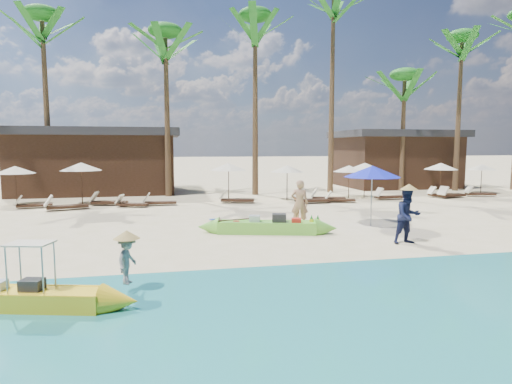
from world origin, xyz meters
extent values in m
plane|color=beige|center=(0.00, 0.00, 0.00)|extent=(240.00, 240.00, 0.00)
cube|color=tan|center=(0.00, -5.00, 0.00)|extent=(240.00, 4.50, 0.01)
cube|color=#72D440|center=(0.02, 1.68, 0.21)|extent=(3.56, 1.60, 0.42)
cube|color=white|center=(0.02, 1.68, 0.23)|extent=(3.04, 1.28, 0.19)
cube|color=#262628|center=(0.45, 1.57, 0.52)|extent=(0.58, 0.50, 0.39)
cube|color=silver|center=(-0.39, 1.85, 0.48)|extent=(0.46, 0.42, 0.31)
cube|color=red|center=(1.02, 1.36, 0.45)|extent=(0.39, 0.35, 0.24)
cylinder|color=red|center=(-1.03, 2.02, 0.37)|extent=(0.24, 0.24, 0.10)
cylinder|color=#262628|center=(-1.32, 1.99, 0.37)|extent=(0.22, 0.22, 0.09)
sphere|color=tan|center=(-1.63, 2.12, 0.42)|extent=(0.20, 0.20, 0.20)
cylinder|color=yellow|center=(1.59, 1.36, 0.42)|extent=(0.15, 0.15, 0.20)
cylinder|color=yellow|center=(1.80, 1.30, 0.42)|extent=(0.15, 0.15, 0.20)
cube|color=yellow|center=(-6.18, -4.35, 0.19)|extent=(3.17, 1.41, 0.37)
cube|color=white|center=(-6.18, -4.35, 0.21)|extent=(2.71, 1.12, 0.17)
cube|color=#262628|center=(-5.99, -4.40, 0.44)|extent=(0.46, 0.40, 0.29)
cube|color=beige|center=(-5.99, -4.40, 1.28)|extent=(0.90, 0.72, 0.03)
imported|color=tan|center=(1.53, 2.59, 0.92)|extent=(0.78, 0.65, 1.83)
imported|color=#161C3E|center=(4.05, -0.82, 0.90)|extent=(0.92, 0.74, 1.80)
imported|color=gray|center=(-4.30, -3.76, 0.70)|extent=(0.59, 0.76, 1.04)
cylinder|color=#99999E|center=(4.36, 2.29, 1.15)|extent=(0.05, 0.05, 2.29)
cone|color=#1623D5|center=(4.36, 2.29, 2.14)|extent=(2.19, 2.19, 0.45)
cylinder|color=#361F16|center=(-11.30, 11.72, 1.01)|extent=(0.05, 0.05, 2.02)
cone|color=beige|center=(-11.30, 11.72, 1.87)|extent=(2.02, 2.02, 0.40)
cube|color=#361F16|center=(-10.02, 10.25, 0.14)|extent=(1.71, 0.86, 0.12)
cube|color=beige|center=(-10.72, 10.09, 0.43)|extent=(0.47, 0.59, 0.48)
cube|color=#361F16|center=(-8.25, 9.23, 0.17)|extent=(1.99, 1.13, 0.13)
cube|color=beige|center=(-9.05, 8.99, 0.50)|extent=(0.58, 0.71, 0.55)
cylinder|color=#361F16|center=(-7.96, 11.42, 1.09)|extent=(0.05, 0.05, 2.18)
cone|color=beige|center=(-7.96, 11.42, 2.03)|extent=(2.18, 2.18, 0.44)
cube|color=#361F16|center=(-6.44, 10.51, 0.16)|extent=(1.88, 0.89, 0.13)
cube|color=beige|center=(-7.22, 10.65, 0.48)|extent=(0.50, 0.65, 0.53)
cube|color=#361F16|center=(-5.20, 9.61, 0.14)|extent=(1.65, 0.98, 0.11)
cube|color=beige|center=(-5.86, 9.83, 0.42)|extent=(0.49, 0.59, 0.46)
cylinder|color=#361F16|center=(0.00, 11.11, 1.05)|extent=(0.05, 0.05, 2.11)
cone|color=beige|center=(0.00, 11.11, 1.96)|extent=(2.11, 2.11, 0.42)
cube|color=#361F16|center=(-3.80, 9.99, 0.14)|extent=(1.67, 0.61, 0.12)
cube|color=beige|center=(-4.52, 10.03, 0.43)|extent=(0.39, 0.55, 0.48)
cylinder|color=#361F16|center=(3.39, 10.86, 0.98)|extent=(0.05, 0.05, 1.96)
cone|color=beige|center=(3.39, 10.86, 1.82)|extent=(1.96, 1.96, 0.39)
cube|color=#361F16|center=(0.34, 10.09, 0.16)|extent=(1.89, 1.04, 0.13)
cube|color=beige|center=(-0.42, 10.31, 0.48)|extent=(0.54, 0.67, 0.52)
cube|color=#361F16|center=(4.34, 9.12, 0.16)|extent=(1.88, 0.66, 0.13)
cube|color=beige|center=(3.51, 9.10, 0.49)|extent=(0.44, 0.61, 0.54)
cylinder|color=#361F16|center=(7.31, 11.05, 0.96)|extent=(0.05, 0.05, 1.91)
cone|color=beige|center=(7.31, 11.05, 1.78)|extent=(1.91, 1.91, 0.38)
cube|color=#361F16|center=(5.58, 9.85, 0.16)|extent=(1.95, 1.10, 0.13)
cube|color=beige|center=(4.79, 10.08, 0.49)|extent=(0.57, 0.70, 0.54)
cube|color=#361F16|center=(6.03, 9.18, 0.14)|extent=(1.64, 0.95, 0.11)
cube|color=beige|center=(5.38, 9.39, 0.41)|extent=(0.49, 0.59, 0.45)
cylinder|color=#361F16|center=(8.31, 11.00, 1.03)|extent=(0.05, 0.05, 2.06)
cone|color=beige|center=(8.31, 11.00, 1.91)|extent=(2.06, 2.06, 0.41)
cube|color=#361F16|center=(9.37, 9.79, 0.16)|extent=(1.78, 0.64, 0.12)
cube|color=beige|center=(8.60, 9.76, 0.47)|extent=(0.42, 0.58, 0.51)
cylinder|color=#361F16|center=(13.06, 10.41, 1.02)|extent=(0.05, 0.05, 2.04)
cone|color=beige|center=(13.06, 10.41, 1.90)|extent=(2.04, 2.04, 0.41)
cube|color=#361F16|center=(13.19, 10.32, 0.15)|extent=(1.67, 0.61, 0.12)
cube|color=beige|center=(12.46, 10.36, 0.44)|extent=(0.39, 0.55, 0.48)
cube|color=#361F16|center=(13.48, 9.79, 0.16)|extent=(1.89, 1.02, 0.13)
cube|color=beige|center=(12.70, 9.59, 0.48)|extent=(0.54, 0.67, 0.53)
cylinder|color=#361F16|center=(17.02, 11.67, 0.94)|extent=(0.05, 0.05, 1.88)
cone|color=beige|center=(17.02, 11.67, 1.75)|extent=(1.88, 1.88, 0.38)
cube|color=#361F16|center=(15.75, 10.14, 0.15)|extent=(1.78, 0.92, 0.12)
cube|color=beige|center=(15.02, 10.30, 0.45)|extent=(0.50, 0.62, 0.50)
cone|color=brown|center=(-10.45, 15.08, 5.45)|extent=(0.40, 0.40, 10.89)
ellipsoid|color=#1C6F1B|center=(-10.45, 15.08, 10.89)|extent=(2.08, 2.08, 0.88)
cone|color=brown|center=(-3.36, 14.27, 5.04)|extent=(0.40, 0.40, 10.08)
ellipsoid|color=#1C6F1B|center=(-3.36, 14.27, 10.08)|extent=(2.08, 2.08, 0.88)
cone|color=brown|center=(2.15, 14.01, 5.63)|extent=(0.40, 0.40, 11.26)
ellipsoid|color=#1C6F1B|center=(2.15, 14.01, 11.26)|extent=(2.08, 2.08, 0.88)
cone|color=brown|center=(7.45, 14.38, 6.58)|extent=(0.40, 0.40, 13.16)
cone|color=brown|center=(12.84, 14.52, 4.04)|extent=(0.40, 0.40, 8.07)
ellipsoid|color=#1C6F1B|center=(12.84, 14.52, 8.07)|extent=(2.08, 2.08, 0.88)
cone|color=brown|center=(16.57, 13.68, 5.32)|extent=(0.40, 0.40, 10.64)
ellipsoid|color=#1C6F1B|center=(16.57, 13.68, 10.64)|extent=(2.08, 2.08, 0.88)
cube|color=#361F16|center=(-8.00, 17.50, 1.90)|extent=(10.00, 6.00, 3.80)
cube|color=#2D2D33|center=(-8.00, 17.50, 4.05)|extent=(10.80, 6.60, 0.50)
cube|color=#361F16|center=(14.00, 17.50, 1.90)|extent=(8.00, 6.00, 3.80)
cube|color=#2D2D33|center=(14.00, 17.50, 4.05)|extent=(8.80, 6.60, 0.50)
camera|label=1|loc=(-3.43, -12.98, 3.08)|focal=30.00mm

